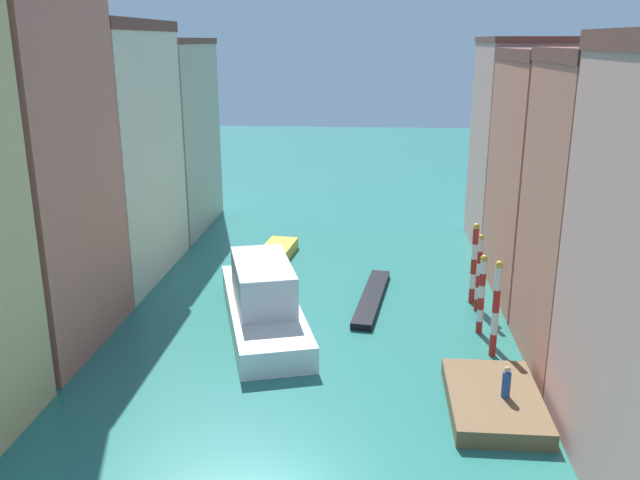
{
  "coord_description": "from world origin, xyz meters",
  "views": [
    {
      "loc": [
        3.14,
        -18.76,
        14.98
      ],
      "look_at": [
        -0.58,
        25.82,
        1.5
      ],
      "focal_mm": 37.3,
      "sensor_mm": 36.0,
      "label": 1
    }
  ],
  "objects_px": {
    "mooring_pole_3": "(474,263)",
    "waterfront_dock": "(494,401)",
    "mooring_pole_0": "(496,308)",
    "vaporetto_white": "(263,300)",
    "motorboat_0": "(274,255)",
    "person_on_dock": "(506,383)",
    "mooring_pole_2": "(479,272)",
    "gondola_black": "(372,298)",
    "mooring_pole_1": "(482,293)"
  },
  "relations": [
    {
      "from": "person_on_dock",
      "to": "mooring_pole_1",
      "type": "bearing_deg",
      "value": 89.26
    },
    {
      "from": "mooring_pole_0",
      "to": "motorboat_0",
      "type": "bearing_deg",
      "value": 133.15
    },
    {
      "from": "mooring_pole_0",
      "to": "mooring_pole_2",
      "type": "relative_size",
      "value": 1.08
    },
    {
      "from": "waterfront_dock",
      "to": "person_on_dock",
      "type": "height_order",
      "value": "person_on_dock"
    },
    {
      "from": "mooring_pole_2",
      "to": "mooring_pole_3",
      "type": "height_order",
      "value": "mooring_pole_3"
    },
    {
      "from": "mooring_pole_0",
      "to": "mooring_pole_3",
      "type": "bearing_deg",
      "value": 90.79
    },
    {
      "from": "mooring_pole_2",
      "to": "gondola_black",
      "type": "distance_m",
      "value": 6.47
    },
    {
      "from": "waterfront_dock",
      "to": "vaporetto_white",
      "type": "height_order",
      "value": "vaporetto_white"
    },
    {
      "from": "person_on_dock",
      "to": "waterfront_dock",
      "type": "bearing_deg",
      "value": 145.66
    },
    {
      "from": "mooring_pole_3",
      "to": "motorboat_0",
      "type": "xyz_separation_m",
      "value": [
        -12.88,
        6.9,
        -2.1
      ]
    },
    {
      "from": "motorboat_0",
      "to": "mooring_pole_3",
      "type": "bearing_deg",
      "value": -28.16
    },
    {
      "from": "mooring_pole_1",
      "to": "mooring_pole_2",
      "type": "height_order",
      "value": "mooring_pole_2"
    },
    {
      "from": "motorboat_0",
      "to": "mooring_pole_0",
      "type": "bearing_deg",
      "value": -46.85
    },
    {
      "from": "mooring_pole_1",
      "to": "vaporetto_white",
      "type": "height_order",
      "value": "mooring_pole_1"
    },
    {
      "from": "mooring_pole_0",
      "to": "motorboat_0",
      "type": "distance_m",
      "value": 19.09
    },
    {
      "from": "mooring_pole_1",
      "to": "mooring_pole_2",
      "type": "bearing_deg",
      "value": 84.58
    },
    {
      "from": "mooring_pole_1",
      "to": "mooring_pole_3",
      "type": "distance_m",
      "value": 4.29
    },
    {
      "from": "mooring_pole_2",
      "to": "mooring_pole_3",
      "type": "bearing_deg",
      "value": 95.74
    },
    {
      "from": "gondola_black",
      "to": "motorboat_0",
      "type": "bearing_deg",
      "value": 134.29
    },
    {
      "from": "person_on_dock",
      "to": "mooring_pole_2",
      "type": "height_order",
      "value": "mooring_pole_2"
    },
    {
      "from": "vaporetto_white",
      "to": "mooring_pole_3",
      "type": "bearing_deg",
      "value": 18.95
    },
    {
      "from": "mooring_pole_1",
      "to": "mooring_pole_3",
      "type": "relative_size",
      "value": 0.89
    },
    {
      "from": "waterfront_dock",
      "to": "gondola_black",
      "type": "distance_m",
      "value": 12.87
    },
    {
      "from": "mooring_pole_0",
      "to": "motorboat_0",
      "type": "xyz_separation_m",
      "value": [
        -12.98,
        13.84,
        -2.12
      ]
    },
    {
      "from": "mooring_pole_0",
      "to": "mooring_pole_3",
      "type": "xyz_separation_m",
      "value": [
        -0.1,
        6.95,
        -0.03
      ]
    },
    {
      "from": "waterfront_dock",
      "to": "gondola_black",
      "type": "relative_size",
      "value": 0.68
    },
    {
      "from": "waterfront_dock",
      "to": "mooring_pole_1",
      "type": "height_order",
      "value": "mooring_pole_1"
    },
    {
      "from": "gondola_black",
      "to": "person_on_dock",
      "type": "bearing_deg",
      "value": -64.85
    },
    {
      "from": "mooring_pole_3",
      "to": "motorboat_0",
      "type": "distance_m",
      "value": 14.76
    },
    {
      "from": "mooring_pole_2",
      "to": "mooring_pole_3",
      "type": "xyz_separation_m",
      "value": [
        -0.12,
        1.21,
        0.17
      ]
    },
    {
      "from": "person_on_dock",
      "to": "mooring_pole_0",
      "type": "height_order",
      "value": "mooring_pole_0"
    },
    {
      "from": "mooring_pole_3",
      "to": "vaporetto_white",
      "type": "distance_m",
      "value": 12.56
    },
    {
      "from": "mooring_pole_1",
      "to": "vaporetto_white",
      "type": "distance_m",
      "value": 11.69
    },
    {
      "from": "mooring_pole_3",
      "to": "waterfront_dock",
      "type": "bearing_deg",
      "value": -93.16
    },
    {
      "from": "mooring_pole_2",
      "to": "vaporetto_white",
      "type": "xyz_separation_m",
      "value": [
        -11.95,
        -2.85,
        -0.96
      ]
    },
    {
      "from": "mooring_pole_0",
      "to": "vaporetto_white",
      "type": "xyz_separation_m",
      "value": [
        -11.92,
        2.89,
        -1.15
      ]
    },
    {
      "from": "mooring_pole_2",
      "to": "motorboat_0",
      "type": "xyz_separation_m",
      "value": [
        -13.0,
        8.1,
        -1.93
      ]
    },
    {
      "from": "person_on_dock",
      "to": "mooring_pole_0",
      "type": "bearing_deg",
      "value": 86.03
    },
    {
      "from": "mooring_pole_2",
      "to": "gondola_black",
      "type": "xyz_separation_m",
      "value": [
        -6.03,
        0.96,
        -2.13
      ]
    },
    {
      "from": "person_on_dock",
      "to": "vaporetto_white",
      "type": "xyz_separation_m",
      "value": [
        -11.55,
        8.2,
        -0.0
      ]
    },
    {
      "from": "gondola_black",
      "to": "motorboat_0",
      "type": "xyz_separation_m",
      "value": [
        -6.97,
        7.14,
        0.2
      ]
    },
    {
      "from": "waterfront_dock",
      "to": "vaporetto_white",
      "type": "bearing_deg",
      "value": 144.59
    },
    {
      "from": "person_on_dock",
      "to": "mooring_pole_2",
      "type": "xyz_separation_m",
      "value": [
        0.39,
        11.06,
        0.96
      ]
    },
    {
      "from": "mooring_pole_2",
      "to": "mooring_pole_3",
      "type": "relative_size",
      "value": 0.94
    },
    {
      "from": "person_on_dock",
      "to": "gondola_black",
      "type": "bearing_deg",
      "value": 115.15
    },
    {
      "from": "waterfront_dock",
      "to": "mooring_pole_2",
      "type": "distance_m",
      "value": 11.0
    },
    {
      "from": "person_on_dock",
      "to": "mooring_pole_3",
      "type": "bearing_deg",
      "value": 88.73
    },
    {
      "from": "waterfront_dock",
      "to": "mooring_pole_3",
      "type": "distance_m",
      "value": 12.2
    },
    {
      "from": "mooring_pole_0",
      "to": "gondola_black",
      "type": "xyz_separation_m",
      "value": [
        -6.01,
        6.7,
        -2.33
      ]
    },
    {
      "from": "waterfront_dock",
      "to": "mooring_pole_1",
      "type": "bearing_deg",
      "value": 86.35
    }
  ]
}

